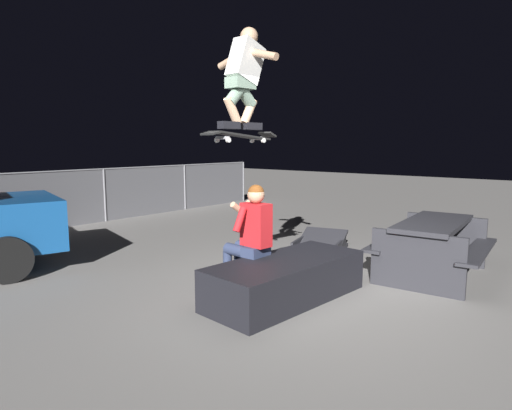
{
  "coord_description": "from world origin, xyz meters",
  "views": [
    {
      "loc": [
        -4.2,
        -2.73,
        1.76
      ],
      "look_at": [
        -0.39,
        0.43,
        1.07
      ],
      "focal_mm": 30.6,
      "sensor_mm": 36.0,
      "label": 1
    }
  ],
  "objects_px": {
    "ledge_box_main": "(286,279)",
    "kicker_ramp": "(319,247)",
    "picnic_table_back": "(433,239)",
    "skater_airborne": "(244,73)",
    "person_sitting_on_ledge": "(250,233)",
    "skateboard": "(241,136)"
  },
  "relations": [
    {
      "from": "person_sitting_on_ledge",
      "to": "skater_airborne",
      "type": "distance_m",
      "value": 1.82
    },
    {
      "from": "skateboard",
      "to": "kicker_ramp",
      "type": "relative_size",
      "value": 0.83
    },
    {
      "from": "ledge_box_main",
      "to": "picnic_table_back",
      "type": "bearing_deg",
      "value": -26.43
    },
    {
      "from": "skater_airborne",
      "to": "kicker_ramp",
      "type": "relative_size",
      "value": 0.91
    },
    {
      "from": "ledge_box_main",
      "to": "picnic_table_back",
      "type": "xyz_separation_m",
      "value": [
        1.98,
        -0.98,
        0.27
      ]
    },
    {
      "from": "person_sitting_on_ledge",
      "to": "picnic_table_back",
      "type": "xyz_separation_m",
      "value": [
        2.06,
        -1.45,
        -0.22
      ]
    },
    {
      "from": "kicker_ramp",
      "to": "picnic_table_back",
      "type": "xyz_separation_m",
      "value": [
        -0.21,
        -1.88,
        0.43
      ]
    },
    {
      "from": "person_sitting_on_ledge",
      "to": "skater_airborne",
      "type": "relative_size",
      "value": 1.16
    },
    {
      "from": "skateboard",
      "to": "kicker_ramp",
      "type": "height_order",
      "value": "skateboard"
    },
    {
      "from": "skater_airborne",
      "to": "kicker_ramp",
      "type": "distance_m",
      "value": 3.42
    },
    {
      "from": "ledge_box_main",
      "to": "person_sitting_on_ledge",
      "type": "height_order",
      "value": "person_sitting_on_ledge"
    },
    {
      "from": "skater_airborne",
      "to": "picnic_table_back",
      "type": "xyz_separation_m",
      "value": [
        2.13,
        -1.47,
        -2.04
      ]
    },
    {
      "from": "skater_airborne",
      "to": "kicker_ramp",
      "type": "xyz_separation_m",
      "value": [
        2.33,
        0.4,
        -2.47
      ]
    },
    {
      "from": "kicker_ramp",
      "to": "ledge_box_main",
      "type": "bearing_deg",
      "value": -157.7
    },
    {
      "from": "picnic_table_back",
      "to": "kicker_ramp",
      "type": "bearing_deg",
      "value": 83.74
    },
    {
      "from": "person_sitting_on_ledge",
      "to": "skateboard",
      "type": "bearing_deg",
      "value": 168.34
    },
    {
      "from": "ledge_box_main",
      "to": "person_sitting_on_ledge",
      "type": "xyz_separation_m",
      "value": [
        -0.08,
        0.47,
        0.49
      ]
    },
    {
      "from": "skater_airborne",
      "to": "kicker_ramp",
      "type": "height_order",
      "value": "skater_airborne"
    },
    {
      "from": "ledge_box_main",
      "to": "skateboard",
      "type": "distance_m",
      "value": 1.7
    },
    {
      "from": "ledge_box_main",
      "to": "skateboard",
      "type": "xyz_separation_m",
      "value": [
        -0.2,
        0.49,
        1.62
      ]
    },
    {
      "from": "ledge_box_main",
      "to": "kicker_ramp",
      "type": "height_order",
      "value": "ledge_box_main"
    },
    {
      "from": "kicker_ramp",
      "to": "skater_airborne",
      "type": "bearing_deg",
      "value": -170.17
    }
  ]
}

